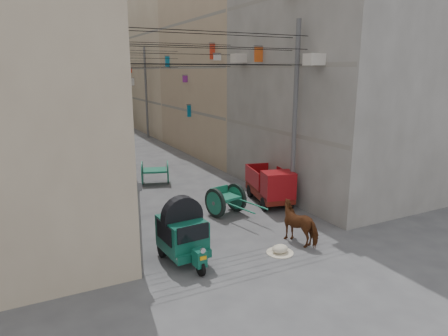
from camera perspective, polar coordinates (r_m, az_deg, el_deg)
ground at (r=11.77m, az=12.84°, el=-17.19°), size 140.00×140.00×0.00m
building_row_right at (r=44.25m, az=-7.85°, el=14.24°), size 8.00×62.00×14.00m
end_cap_building at (r=73.92m, az=-22.41°, el=13.15°), size 22.00×10.00×13.00m
shutters_left at (r=18.75m, az=-17.70°, el=-0.77°), size 0.18×14.40×2.88m
signboards at (r=30.13m, az=-14.25°, el=8.47°), size 8.22×40.52×5.67m
ac_units at (r=18.50m, az=7.42°, el=18.14°), size 0.70×6.55×3.35m
utility_poles at (r=25.58m, az=-11.91°, el=9.01°), size 7.40×22.20×8.00m
overhead_cables at (r=23.02m, az=-10.48°, el=15.48°), size 7.40×22.52×1.12m
auto_rickshaw at (r=12.96m, az=-5.92°, el=-9.10°), size 1.45×2.37×1.64m
tonga_cart at (r=16.98m, az=0.27°, el=-4.55°), size 1.63×2.92×1.25m
mini_truck at (r=18.20m, az=6.89°, el=-2.80°), size 2.01×3.29×1.72m
second_cart at (r=21.87m, az=-9.82°, el=-0.51°), size 1.74×1.64×1.26m
feed_sack at (r=13.83m, az=8.01°, el=-11.37°), size 0.57×0.46×0.29m
horse at (r=14.57m, az=10.91°, el=-7.71°), size 1.23×1.84×1.43m
distant_car_white at (r=33.55m, az=-19.34°, el=3.84°), size 1.74×3.94×1.32m
distant_car_grey at (r=43.92m, az=-15.25°, el=6.32°), size 2.53×4.29×1.34m
distant_car_green at (r=43.75m, az=-18.57°, el=6.06°), size 1.95×4.63×1.33m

